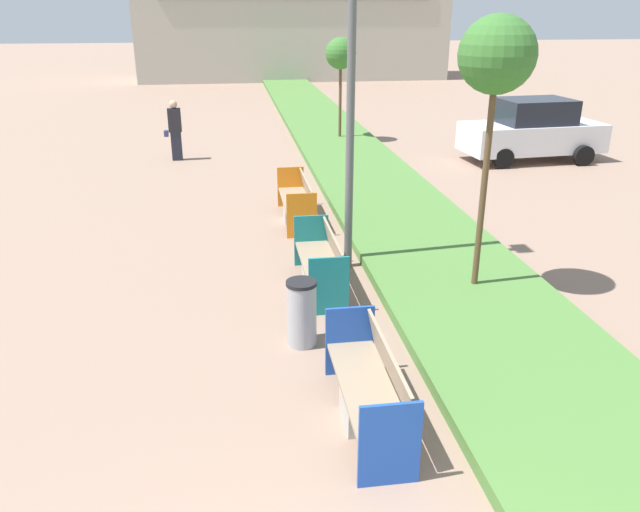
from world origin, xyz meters
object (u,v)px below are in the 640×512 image
at_px(bench_teal_frame, 321,267).
at_px(bench_orange_frame, 298,204).
at_px(sapling_tree_near, 497,58).
at_px(bench_blue_frame, 370,393).
at_px(pedestrian_walking, 175,130).
at_px(street_lamp_post, 352,46).
at_px(sapling_tree_far, 341,54).
at_px(parked_car_distant, 532,131).
at_px(litter_bin, 302,313).

height_order(bench_teal_frame, bench_orange_frame, same).
height_order(bench_orange_frame, sapling_tree_near, sapling_tree_near).
xyz_separation_m(bench_blue_frame, pedestrian_walking, (-3.03, 13.73, 0.57)).
distance_m(bench_blue_frame, pedestrian_walking, 14.07).
distance_m(street_lamp_post, sapling_tree_far, 11.47).
distance_m(sapling_tree_near, pedestrian_walking, 12.27).
bearing_deg(parked_car_distant, bench_blue_frame, -127.02).
height_order(bench_blue_frame, street_lamp_post, street_lamp_post).
height_order(sapling_tree_near, sapling_tree_far, sapling_tree_near).
xyz_separation_m(bench_orange_frame, pedestrian_walking, (-3.03, 6.43, 0.56)).
height_order(pedestrian_walking, parked_car_distant, parked_car_distant).
bearing_deg(sapling_tree_far, bench_orange_frame, -105.98).
xyz_separation_m(litter_bin, sapling_tree_far, (3.00, 13.99, 2.45)).
height_order(bench_teal_frame, parked_car_distant, parked_car_distant).
bearing_deg(street_lamp_post, bench_blue_frame, -97.65).
xyz_separation_m(bench_teal_frame, pedestrian_walking, (-3.03, 10.02, 0.57)).
relative_size(bench_orange_frame, street_lamp_post, 0.33).
distance_m(bench_orange_frame, litter_bin, 5.47).
bearing_deg(street_lamp_post, bench_orange_frame, 102.56).
distance_m(sapling_tree_near, parked_car_distant, 10.82).
distance_m(bench_blue_frame, parked_car_distant, 14.39).
xyz_separation_m(bench_orange_frame, sapling_tree_far, (2.45, 8.55, 2.56)).
relative_size(bench_teal_frame, bench_orange_frame, 0.91).
distance_m(bench_blue_frame, litter_bin, 1.94).
bearing_deg(parked_car_distant, bench_orange_frame, -152.53).
relative_size(street_lamp_post, parked_car_distant, 1.59).
bearing_deg(bench_blue_frame, parked_car_distant, 57.42).
bearing_deg(bench_blue_frame, sapling_tree_near, 51.74).
xyz_separation_m(bench_teal_frame, litter_bin, (-0.55, -1.85, 0.11)).
bearing_deg(sapling_tree_far, litter_bin, -102.11).
bearing_deg(parked_car_distant, street_lamp_post, -137.77).
relative_size(bench_orange_frame, pedestrian_walking, 1.25).
relative_size(bench_blue_frame, bench_teal_frame, 1.01).
xyz_separation_m(sapling_tree_near, sapling_tree_far, (0.00, 12.74, -0.78)).
bearing_deg(sapling_tree_near, sapling_tree_far, 90.00).
bearing_deg(parked_car_distant, litter_bin, -133.39).
height_order(bench_blue_frame, sapling_tree_far, sapling_tree_far).
height_order(street_lamp_post, pedestrian_walking, street_lamp_post).
bearing_deg(sapling_tree_far, street_lamp_post, -99.25).
xyz_separation_m(bench_blue_frame, street_lamp_post, (0.61, 4.56, 3.44)).
distance_m(litter_bin, pedestrian_walking, 12.13).
bearing_deg(bench_orange_frame, sapling_tree_near, -59.68).
bearing_deg(bench_blue_frame, litter_bin, 106.46).
bearing_deg(pedestrian_walking, bench_orange_frame, -64.75).
relative_size(bench_teal_frame, sapling_tree_near, 0.48).
xyz_separation_m(bench_blue_frame, parked_car_distant, (7.74, 12.12, 0.55)).
height_order(bench_blue_frame, bench_orange_frame, same).
bearing_deg(bench_blue_frame, pedestrian_walking, 102.45).
xyz_separation_m(bench_teal_frame, street_lamp_post, (0.61, 0.85, 3.44)).
relative_size(bench_blue_frame, litter_bin, 2.19).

